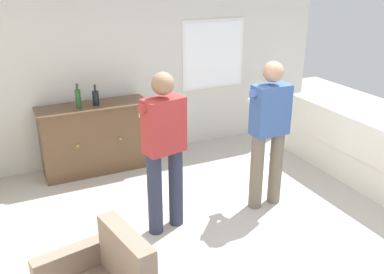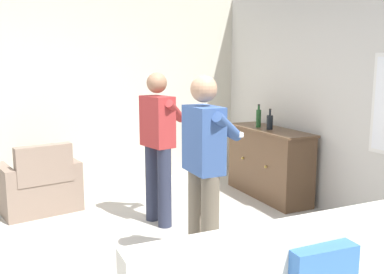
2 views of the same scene
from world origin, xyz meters
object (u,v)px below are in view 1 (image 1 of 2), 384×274
couch (357,155)px  bottle_liquor_amber (78,98)px  bottle_wine_green (96,98)px  sideboard_cabinet (95,138)px  person_standing_left (164,146)px  person_standing_right (269,128)px

couch → bottle_liquor_amber: bearing=152.7°
bottle_wine_green → sideboard_cabinet: bearing=146.3°
person_standing_left → bottle_liquor_amber: bearing=107.1°
person_standing_right → person_standing_left: bearing=178.2°
person_standing_left → person_standing_right: bearing=-1.8°
sideboard_cabinet → person_standing_right: size_ratio=0.85×
bottle_wine_green → person_standing_left: person_standing_left is taller
bottle_wine_green → bottle_liquor_amber: 0.23m
couch → sideboard_cabinet: bearing=150.5°
sideboard_cabinet → person_standing_left: (0.32, -1.68, 0.47)m
couch → bottle_liquor_amber: (-3.15, 1.62, 0.72)m
sideboard_cabinet → person_standing_right: 2.35m
couch → person_standing_left: size_ratio=1.51×
sideboard_cabinet → bottle_wine_green: bearing=-33.7°
couch → sideboard_cabinet: (-2.97, 1.68, 0.13)m
couch → person_standing_right: bearing=-178.6°
person_standing_left → bottle_wine_green: bearing=99.5°
sideboard_cabinet → bottle_wine_green: bottle_wine_green is taller
bottle_wine_green → person_standing_right: bearing=-48.4°
couch → sideboard_cabinet: 3.42m
sideboard_cabinet → bottle_wine_green: 0.56m
couch → bottle_liquor_amber: size_ratio=8.12×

